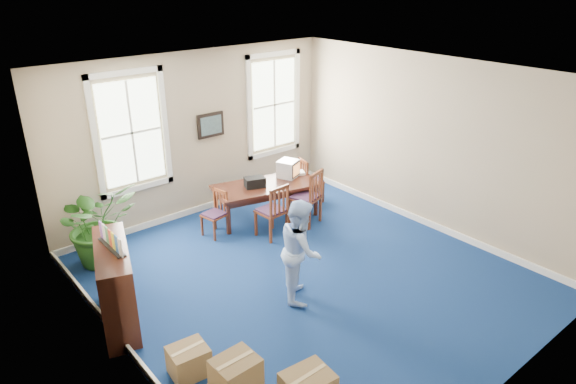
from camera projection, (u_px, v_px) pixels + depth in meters
floor at (307, 276)px, 8.27m from camera, size 6.50×6.50×0.00m
ceiling at (311, 76)px, 6.99m from camera, size 6.50×6.50×0.00m
wall_back at (196, 135)px, 9.92m from camera, size 6.50×0.00×6.50m
wall_front at (517, 277)px, 5.34m from camera, size 6.50×0.00×6.50m
wall_left at (114, 249)px, 5.87m from camera, size 0.00×6.50×6.50m
wall_right at (430, 144)px, 9.39m from camera, size 0.00×6.50×6.50m
baseboard_back at (203, 207)px, 10.51m from camera, size 6.00×0.04×0.12m
baseboard_left at (132, 354)px, 6.50m from camera, size 0.04×6.50×0.12m
baseboard_right at (421, 220)px, 9.99m from camera, size 0.04×6.50×0.12m
window_left at (131, 133)px, 9.02m from camera, size 1.40×0.12×2.20m
window_right at (274, 105)px, 10.90m from camera, size 1.40×0.12×2.20m
wall_picture at (211, 125)px, 10.00m from camera, size 0.58×0.06×0.48m
conference_table at (266, 201)px, 10.12m from camera, size 2.20×1.39×0.69m
crt_tv at (288, 169)px, 10.30m from camera, size 0.51×0.52×0.34m
game_console at (300, 173)px, 10.49m from camera, size 0.25×0.27×0.05m
equipment_bag at (255, 182)px, 9.84m from camera, size 0.44×0.36×0.19m
chair_near_left at (271, 210)px, 9.32m from camera, size 0.50×0.50×1.04m
chair_near_right at (305, 197)px, 9.79m from camera, size 0.62×0.62×1.11m
chair_end_left at (214, 214)px, 9.38m from camera, size 0.45×0.45×0.85m
chair_end_right at (311, 180)px, 10.78m from camera, size 0.52×0.52×0.95m
man at (301, 250)px, 7.48m from camera, size 0.94×0.97×1.57m
credenza at (116, 283)px, 7.03m from camera, size 0.89×1.56×1.18m
brochure_rack at (110, 236)px, 6.75m from camera, size 0.18×0.65×0.28m
potted_plant at (98, 223)px, 8.42m from camera, size 1.35×1.20×1.42m
cardboard_boxes at (246, 372)px, 5.74m from camera, size 1.42×1.42×0.79m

